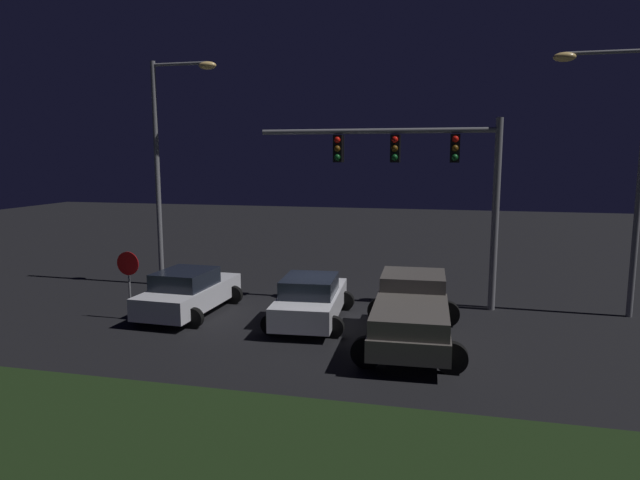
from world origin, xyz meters
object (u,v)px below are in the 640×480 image
object	(u,v)px
car_sedan	(189,292)
traffic_signal_gantry	(423,166)
street_lamp_right	(623,151)
stop_sign	(128,272)
street_lamp_left	(168,148)
pickup_truck	(412,308)
car_sedan_far	(311,299)

from	to	relation	value
car_sedan	traffic_signal_gantry	size ratio (longest dim) A/B	0.54
street_lamp_right	stop_sign	bearing A→B (deg)	-164.98
car_sedan	street_lamp_right	xyz separation A→B (m)	(13.72, 3.00, 4.67)
street_lamp_left	street_lamp_right	bearing A→B (deg)	-2.38
pickup_truck	stop_sign	bearing A→B (deg)	86.54
car_sedan	traffic_signal_gantry	world-z (taller)	traffic_signal_gantry
car_sedan	street_lamp_left	distance (m)	6.57
traffic_signal_gantry	street_lamp_right	world-z (taller)	street_lamp_right
pickup_truck	stop_sign	distance (m)	9.02
pickup_truck	car_sedan	distance (m)	7.59
street_lamp_right	car_sedan	bearing A→B (deg)	-167.67
car_sedan	street_lamp_right	world-z (taller)	street_lamp_right
car_sedan_far	car_sedan	bearing A→B (deg)	85.57
car_sedan_far	street_lamp_right	bearing A→B (deg)	-76.76
car_sedan_far	stop_sign	size ratio (longest dim) A/B	2.03
traffic_signal_gantry	stop_sign	distance (m)	10.37
car_sedan_far	street_lamp_right	distance (m)	11.01
street_lamp_right	stop_sign	size ratio (longest dim) A/B	3.86
traffic_signal_gantry	street_lamp_left	size ratio (longest dim) A/B	0.93
street_lamp_right	stop_sign	xyz separation A→B (m)	(-15.24, -4.09, -3.85)
car_sedan_far	stop_sign	distance (m)	5.90
car_sedan	car_sedan_far	xyz separation A→B (m)	(4.22, -0.01, 0.00)
traffic_signal_gantry	street_lamp_right	bearing A→B (deg)	1.64
car_sedan	car_sedan_far	distance (m)	4.22
street_lamp_right	car_sedan_far	bearing A→B (deg)	-162.43
pickup_truck	traffic_signal_gantry	distance (m)	5.67
street_lamp_left	stop_sign	size ratio (longest dim) A/B	4.00
pickup_truck	street_lamp_right	size ratio (longest dim) A/B	0.64
street_lamp_right	traffic_signal_gantry	bearing A→B (deg)	-178.36
pickup_truck	street_lamp_right	bearing A→B (deg)	-57.69
car_sedan	stop_sign	xyz separation A→B (m)	(-1.52, -1.09, 0.82)
street_lamp_left	pickup_truck	bearing A→B (deg)	-26.37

